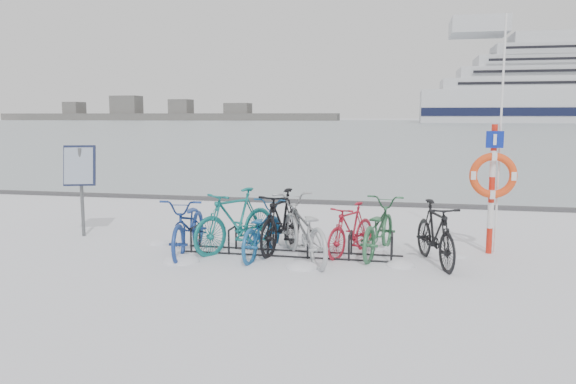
# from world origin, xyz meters

# --- Properties ---
(ground) EXTENTS (900.00, 900.00, 0.00)m
(ground) POSITION_xyz_m (0.00, 0.00, 0.00)
(ground) COLOR white
(ground) RESTS_ON ground
(ice_sheet) EXTENTS (400.00, 298.00, 0.02)m
(ice_sheet) POSITION_xyz_m (0.00, 155.00, 0.01)
(ice_sheet) COLOR #A5B1BB
(ice_sheet) RESTS_ON ground
(quay_edge) EXTENTS (400.00, 0.25, 0.10)m
(quay_edge) POSITION_xyz_m (0.00, 5.90, 0.05)
(quay_edge) COLOR #3F3F42
(quay_edge) RESTS_ON ground
(bike_rack) EXTENTS (4.00, 0.48, 0.46)m
(bike_rack) POSITION_xyz_m (0.00, 0.00, 0.18)
(bike_rack) COLOR black
(bike_rack) RESTS_ON ground
(info_board) EXTENTS (0.67, 0.42, 1.88)m
(info_board) POSITION_xyz_m (-4.52, 0.64, 1.36)
(info_board) COLOR #595B5E
(info_board) RESTS_ON ground
(lifebuoy_station) EXTENTS (0.82, 0.23, 4.24)m
(lifebuoy_station) POSITION_xyz_m (3.52, 0.78, 1.42)
(lifebuoy_station) COLOR red
(lifebuoy_station) RESTS_ON ground
(shoreline) EXTENTS (180.00, 12.00, 9.50)m
(shoreline) POSITION_xyz_m (-122.02, 260.00, 2.79)
(shoreline) COLOR #4E4E4E
(shoreline) RESTS_ON ground
(bike_0) EXTENTS (0.99, 2.16, 1.09)m
(bike_0) POSITION_xyz_m (-1.81, -0.25, 0.55)
(bike_0) COLOR navy
(bike_0) RESTS_ON ground
(bike_1) EXTENTS (1.49, 1.97, 1.18)m
(bike_1) POSITION_xyz_m (-1.07, 0.14, 0.59)
(bike_1) COLOR #156D6B
(bike_1) RESTS_ON ground
(bike_2) EXTENTS (0.83, 1.94, 0.99)m
(bike_2) POSITION_xyz_m (-0.50, -0.12, 0.50)
(bike_2) COLOR #18548D
(bike_2) RESTS_ON ground
(bike_3) EXTENTS (0.86, 1.99, 1.16)m
(bike_3) POSITION_xyz_m (-0.23, 0.33, 0.58)
(bike_3) COLOR black
(bike_3) RESTS_ON ground
(bike_4) EXTENTS (1.73, 2.26, 1.14)m
(bike_4) POSITION_xyz_m (0.28, -0.26, 0.57)
(bike_4) COLOR #A2A6A9
(bike_4) RESTS_ON ground
(bike_5) EXTENTS (1.08, 1.64, 0.96)m
(bike_5) POSITION_xyz_m (1.06, 0.29, 0.48)
(bike_5) COLOR maroon
(bike_5) RESTS_ON ground
(bike_6) EXTENTS (1.05, 2.07, 1.03)m
(bike_6) POSITION_xyz_m (1.54, 0.38, 0.52)
(bike_6) COLOR #2E6641
(bike_6) RESTS_ON ground
(bike_7) EXTENTS (1.02, 1.89, 1.09)m
(bike_7) POSITION_xyz_m (2.52, -0.08, 0.55)
(bike_7) COLOR black
(bike_7) RESTS_ON ground
(snow_drifts) EXTENTS (6.01, 2.28, 0.22)m
(snow_drifts) POSITION_xyz_m (-0.07, -0.14, 0.00)
(snow_drifts) COLOR white
(snow_drifts) RESTS_ON ground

